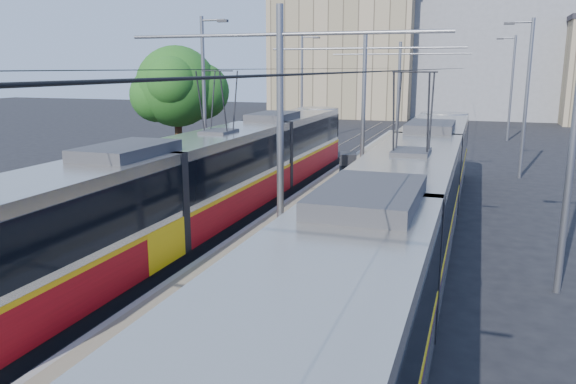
% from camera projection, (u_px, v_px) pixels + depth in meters
% --- Properties ---
extents(platform, '(4.00, 50.00, 0.30)m').
position_uv_depth(platform, '(348.00, 193.00, 24.99)').
color(platform, gray).
rests_on(platform, ground).
extents(tactile_strip_left, '(0.70, 50.00, 0.01)m').
position_uv_depth(tactile_strip_left, '(317.00, 187.00, 25.41)').
color(tactile_strip_left, gray).
rests_on(tactile_strip_left, platform).
extents(tactile_strip_right, '(0.70, 50.00, 0.01)m').
position_uv_depth(tactile_strip_right, '(380.00, 192.00, 24.50)').
color(tactile_strip_right, gray).
rests_on(tactile_strip_right, platform).
extents(rails, '(8.71, 70.00, 0.03)m').
position_uv_depth(rails, '(348.00, 196.00, 25.02)').
color(rails, gray).
rests_on(rails, ground).
extents(tram_left, '(2.43, 28.40, 5.50)m').
position_uv_depth(tram_left, '(220.00, 176.00, 20.68)').
color(tram_left, black).
rests_on(tram_left, ground).
extents(tram_right, '(2.43, 30.93, 5.50)m').
position_uv_depth(tram_right, '(409.00, 204.00, 15.77)').
color(tram_right, black).
rests_on(tram_right, ground).
extents(catenary, '(9.20, 70.00, 7.00)m').
position_uv_depth(catenary, '(334.00, 97.00, 21.41)').
color(catenary, slate).
rests_on(catenary, platform).
extents(street_lamps, '(15.18, 38.22, 8.00)m').
position_uv_depth(street_lamps, '(368.00, 97.00, 27.81)').
color(street_lamps, slate).
rests_on(street_lamps, ground).
extents(shelter, '(0.84, 1.14, 2.26)m').
position_uv_depth(shelter, '(348.00, 182.00, 20.75)').
color(shelter, black).
rests_on(shelter, platform).
extents(tree, '(4.65, 4.30, 6.75)m').
position_uv_depth(tree, '(183.00, 88.00, 29.40)').
color(tree, '#382314').
rests_on(tree, ground).
extents(building_left, '(16.32, 12.24, 15.15)m').
position_uv_depth(building_left, '(348.00, 50.00, 66.26)').
color(building_left, '#9D896A').
rests_on(building_left, ground).
extents(building_centre, '(18.36, 14.28, 15.73)m').
position_uv_depth(building_centre, '(491.00, 47.00, 64.87)').
color(building_centre, gray).
rests_on(building_centre, ground).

